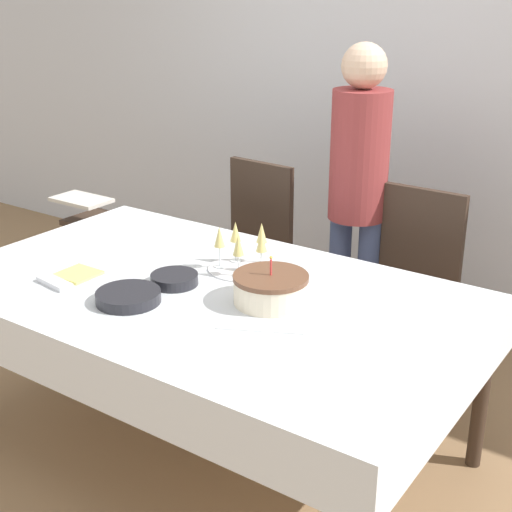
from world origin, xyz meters
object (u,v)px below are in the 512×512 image
at_px(plate_stack_dessert, 174,279).
at_px(person_standing, 358,181).
at_px(high_chair, 95,232).
at_px(champagne_tray, 243,250).
at_px(birthday_cake, 271,289).
at_px(plate_stack_main, 128,297).
at_px(dining_chair_far_left, 248,246).
at_px(dining_chair_far_right, 408,285).

distance_m(plate_stack_dessert, person_standing, 1.11).
distance_m(person_standing, high_chair, 1.63).
height_order(champagne_tray, person_standing, person_standing).
distance_m(birthday_cake, plate_stack_main, 0.53).
bearing_deg(birthday_cake, plate_stack_dessert, -169.79).
bearing_deg(dining_chair_far_left, person_standing, 10.00).
bearing_deg(high_chair, champagne_tray, -18.91).
bearing_deg(birthday_cake, dining_chair_far_left, 129.37).
bearing_deg(plate_stack_main, birthday_cake, 34.28).
height_order(plate_stack_dessert, person_standing, person_standing).
height_order(birthday_cake, plate_stack_dessert, birthday_cake).
distance_m(plate_stack_main, plate_stack_dessert, 0.23).
relative_size(dining_chair_far_right, birthday_cake, 3.48).
xyz_separation_m(dining_chair_far_right, plate_stack_main, (-0.61, -1.19, 0.23)).
bearing_deg(champagne_tray, dining_chair_far_right, 56.68).
bearing_deg(plate_stack_dessert, champagne_tray, 65.59).
relative_size(person_standing, high_chair, 2.25).
bearing_deg(dining_chair_far_right, birthday_cake, -101.04).
xyz_separation_m(dining_chair_far_left, plate_stack_main, (0.30, -1.19, 0.23)).
bearing_deg(champagne_tray, plate_stack_dessert, -114.41).
height_order(dining_chair_far_left, plate_stack_main, dining_chair_far_left).
distance_m(birthday_cake, person_standing, 1.02).
bearing_deg(dining_chair_far_left, plate_stack_dessert, -71.15).
bearing_deg(birthday_cake, high_chair, 157.65).
bearing_deg(champagne_tray, plate_stack_main, -107.45).
relative_size(birthday_cake, plate_stack_dessert, 1.50).
xyz_separation_m(champagne_tray, high_chair, (-1.41, 0.48, -0.34)).
bearing_deg(dining_chair_far_right, plate_stack_main, -117.09).
bearing_deg(champagne_tray, high_chair, 161.09).
xyz_separation_m(dining_chair_far_right, birthday_cake, (-0.17, -0.89, 0.26)).
distance_m(birthday_cake, champagne_tray, 0.35).
bearing_deg(high_chair, dining_chair_far_left, 11.81).
relative_size(champagne_tray, person_standing, 0.18).
bearing_deg(dining_chair_far_right, champagne_tray, -123.32).
distance_m(dining_chair_far_right, birthday_cake, 0.95).
xyz_separation_m(dining_chair_far_left, dining_chair_far_right, (0.91, 0.00, 0.00)).
height_order(dining_chair_far_right, person_standing, person_standing).
relative_size(dining_chair_far_right, champagne_tray, 3.37).
bearing_deg(dining_chair_far_left, birthday_cake, -50.63).
height_order(champagne_tray, plate_stack_dessert, champagne_tray).
relative_size(dining_chair_far_right, plate_stack_main, 4.04).
bearing_deg(person_standing, dining_chair_far_right, -16.81).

